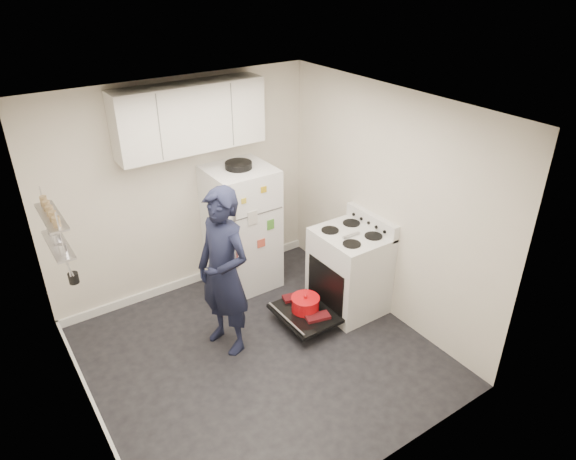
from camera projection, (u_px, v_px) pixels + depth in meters
room at (252, 253)px, 4.63m from camera, size 3.21×3.21×2.51m
electric_range at (348, 272)px, 5.71m from camera, size 0.66×0.76×1.10m
open_oven_door at (305, 308)px, 5.57m from camera, size 0.55×0.71×0.23m
refrigerator at (242, 228)px, 6.01m from camera, size 0.72×0.74×1.57m
upper_cabinets at (190, 117)px, 5.29m from camera, size 1.60×0.33×0.70m
wall_shelf_rack at (55, 231)px, 4.01m from camera, size 0.14×0.60×0.61m
person at (224, 273)px, 4.95m from camera, size 0.57×0.73×1.75m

